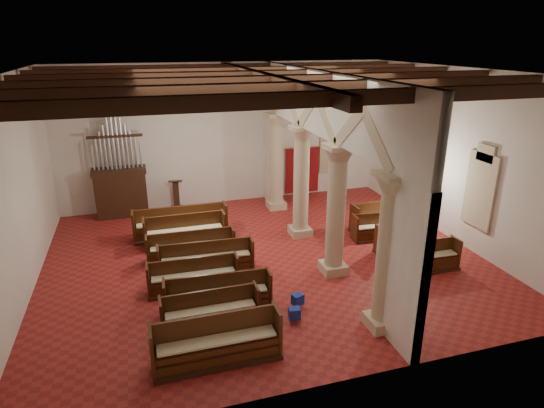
{
  "coord_description": "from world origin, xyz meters",
  "views": [
    {
      "loc": [
        -3.68,
        -13.06,
        6.89
      ],
      "look_at": [
        0.41,
        0.5,
        1.72
      ],
      "focal_mm": 30.0,
      "sensor_mm": 36.0,
      "label": 1
    }
  ],
  "objects_px": {
    "lectern": "(176,197)",
    "aisle_pew_0": "(431,260)",
    "processional_banner": "(335,189)",
    "nave_pew_0": "(217,348)",
    "pipe_organ": "(120,183)"
  },
  "relations": [
    {
      "from": "lectern",
      "to": "aisle_pew_0",
      "type": "height_order",
      "value": "lectern"
    },
    {
      "from": "lectern",
      "to": "processional_banner",
      "type": "distance_m",
      "value": 6.76
    },
    {
      "from": "lectern",
      "to": "aisle_pew_0",
      "type": "relative_size",
      "value": 0.78
    },
    {
      "from": "aisle_pew_0",
      "to": "processional_banner",
      "type": "bearing_deg",
      "value": 96.36
    },
    {
      "from": "nave_pew_0",
      "to": "processional_banner",
      "type": "bearing_deg",
      "value": 51.93
    },
    {
      "from": "processional_banner",
      "to": "aisle_pew_0",
      "type": "height_order",
      "value": "processional_banner"
    },
    {
      "from": "processional_banner",
      "to": "aisle_pew_0",
      "type": "xyz_separation_m",
      "value": [
        0.56,
        -6.13,
        -0.5
      ]
    },
    {
      "from": "pipe_organ",
      "to": "nave_pew_0",
      "type": "distance_m",
      "value": 10.38
    },
    {
      "from": "nave_pew_0",
      "to": "aisle_pew_0",
      "type": "height_order",
      "value": "nave_pew_0"
    },
    {
      "from": "lectern",
      "to": "nave_pew_0",
      "type": "xyz_separation_m",
      "value": [
        -0.1,
        -10.1,
        -0.21
      ]
    },
    {
      "from": "pipe_organ",
      "to": "aisle_pew_0",
      "type": "xyz_separation_m",
      "value": [
        9.31,
        -7.73,
        -1.04
      ]
    },
    {
      "from": "lectern",
      "to": "pipe_organ",
      "type": "bearing_deg",
      "value": -175.88
    },
    {
      "from": "lectern",
      "to": "aisle_pew_0",
      "type": "xyz_separation_m",
      "value": [
        7.13,
        -7.71,
        -0.26
      ]
    },
    {
      "from": "pipe_organ",
      "to": "processional_banner",
      "type": "xyz_separation_m",
      "value": [
        8.75,
        -1.6,
        -0.54
      ]
    },
    {
      "from": "lectern",
      "to": "processional_banner",
      "type": "bearing_deg",
      "value": -8.9
    }
  ]
}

